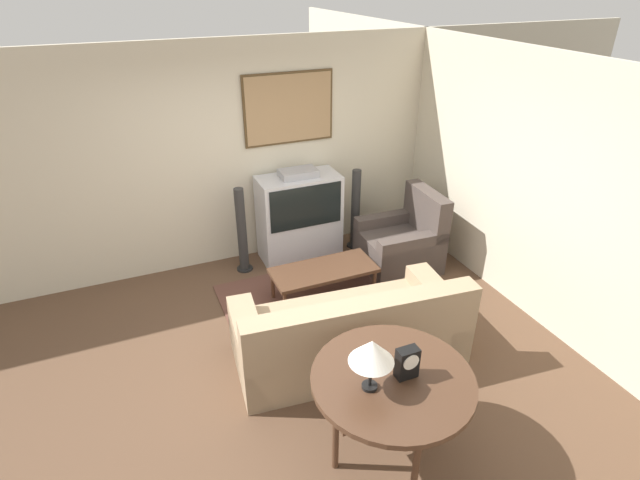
{
  "coord_description": "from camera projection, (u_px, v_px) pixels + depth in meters",
  "views": [
    {
      "loc": [
        -1.23,
        -3.55,
        3.34
      ],
      "look_at": [
        0.62,
        0.82,
        0.75
      ],
      "focal_mm": 28.0,
      "sensor_mm": 36.0,
      "label": 1
    }
  ],
  "objects": [
    {
      "name": "coffee_table",
      "position": [
        324.0,
        272.0,
        5.6
      ],
      "size": [
        1.18,
        0.52,
        0.39
      ],
      "color": "#472D1E",
      "rests_on": "ground_plane"
    },
    {
      "name": "console_table",
      "position": [
        393.0,
        384.0,
        3.54
      ],
      "size": [
        1.17,
        1.17,
        0.81
      ],
      "color": "#472D1E",
      "rests_on": "ground_plane"
    },
    {
      "name": "wall_right",
      "position": [
        529.0,
        188.0,
        5.15
      ],
      "size": [
        0.06,
        12.0,
        2.7
      ],
      "color": "beige",
      "rests_on": "ground_plane"
    },
    {
      "name": "tv",
      "position": [
        299.0,
        216.0,
        6.34
      ],
      "size": [
        1.02,
        0.5,
        1.2
      ],
      "color": "silver",
      "rests_on": "ground_plane"
    },
    {
      "name": "speaker_tower_left",
      "position": [
        242.0,
        233.0,
        6.05
      ],
      "size": [
        0.2,
        0.2,
        1.1
      ],
      "color": "black",
      "rests_on": "ground_plane"
    },
    {
      "name": "table_lamp",
      "position": [
        372.0,
        352.0,
        3.27
      ],
      "size": [
        0.31,
        0.31,
        0.41
      ],
      "color": "black",
      "rests_on": "console_table"
    },
    {
      "name": "ground_plane",
      "position": [
        294.0,
        356.0,
        4.89
      ],
      "size": [
        12.0,
        12.0,
        0.0
      ],
      "primitive_type": "plane",
      "color": "brown"
    },
    {
      "name": "wall_back",
      "position": [
        230.0,
        157.0,
        5.97
      ],
      "size": [
        12.0,
        0.1,
        2.7
      ],
      "color": "beige",
      "rests_on": "ground_plane"
    },
    {
      "name": "armchair",
      "position": [
        402.0,
        244.0,
        6.24
      ],
      "size": [
        0.92,
        0.84,
        0.98
      ],
      "rotation": [
        0.0,
        0.0,
        -1.61
      ],
      "color": "#473D38",
      "rests_on": "ground_plane"
    },
    {
      "name": "area_rug",
      "position": [
        326.0,
        297.0,
        5.74
      ],
      "size": [
        2.3,
        1.47,
        0.01
      ],
      "color": "brown",
      "rests_on": "ground_plane"
    },
    {
      "name": "mantel_clock",
      "position": [
        407.0,
        363.0,
        3.46
      ],
      "size": [
        0.16,
        0.1,
        0.24
      ],
      "color": "black",
      "rests_on": "console_table"
    },
    {
      "name": "couch",
      "position": [
        350.0,
        333.0,
        4.72
      ],
      "size": [
        2.23,
        1.19,
        0.87
      ],
      "rotation": [
        0.0,
        0.0,
        3.04
      ],
      "color": "#9E8466",
      "rests_on": "ground_plane"
    },
    {
      "name": "speaker_tower_right",
      "position": [
        355.0,
        211.0,
        6.58
      ],
      "size": [
        0.2,
        0.2,
        1.1
      ],
      "color": "black",
      "rests_on": "ground_plane"
    }
  ]
}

